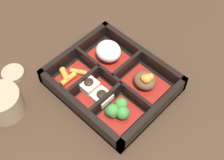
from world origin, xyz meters
TOP-DOWN VIEW (x-y plane):
  - ground_plane at (0.00, 0.00)m, footprint 3.00×3.00m
  - bento_base at (0.00, 0.00)m, footprint 0.28×0.24m
  - bento_rim at (-0.00, -0.00)m, footprint 0.28×0.24m
  - bowl_rice at (-0.06, 0.05)m, footprint 0.10×0.08m
  - bowl_stew at (0.06, 0.05)m, footprint 0.10×0.08m
  - bowl_carrots at (-0.09, -0.06)m, footprint 0.06×0.08m
  - bowl_tofu at (-0.01, -0.05)m, footprint 0.08×0.08m
  - bowl_greens at (0.07, -0.05)m, footprint 0.07×0.08m
  - tea_cup at (-0.13, -0.22)m, footprint 0.09×0.09m
  - sauce_dish at (-0.21, -0.15)m, footprint 0.06×0.06m

SIDE VIEW (x-z plane):
  - ground_plane at x=0.00m, z-range 0.00..0.00m
  - bento_base at x=0.00m, z-range 0.00..0.01m
  - sauce_dish at x=-0.21m, z-range 0.00..0.01m
  - bowl_carrots at x=-0.09m, z-range 0.01..0.03m
  - bento_rim at x=0.00m, z-range 0.00..0.05m
  - bowl_tofu at x=-0.01m, z-range 0.01..0.04m
  - bowl_greens at x=0.07m, z-range 0.01..0.04m
  - bowl_stew at x=0.06m, z-range 0.00..0.06m
  - tea_cup at x=-0.13m, z-range 0.00..0.07m
  - bowl_rice at x=-0.06m, z-range 0.01..0.06m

